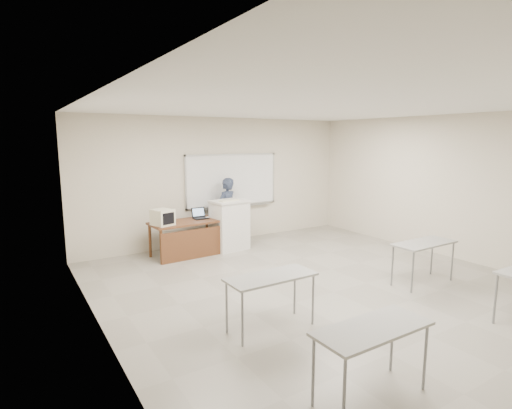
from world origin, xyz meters
TOP-DOWN VIEW (x-y plane):
  - floor at (0.00, 0.00)m, footprint 7.00×8.00m
  - whiteboard at (0.30, 3.97)m, footprint 2.48×0.10m
  - student_desks at (-0.00, -1.35)m, footprint 4.40×2.20m
  - instructor_desk at (-1.22, 3.19)m, footprint 1.49×0.74m
  - podium at (-0.20, 3.20)m, footprint 0.80×0.59m
  - crt_monitor at (-1.77, 3.18)m, footprint 0.36×0.41m
  - laptop at (-0.82, 3.43)m, footprint 0.32×0.29m
  - mouse at (-0.67, 3.35)m, footprint 0.12×0.10m
  - keyboard at (-0.27, 3.08)m, footprint 0.48×0.22m
  - presenter at (-0.00, 3.71)m, footprint 0.68×0.57m

SIDE VIEW (x-z plane):
  - floor at x=0.00m, z-range -0.01..0.00m
  - instructor_desk at x=-1.22m, z-range 0.18..0.93m
  - podium at x=-0.20m, z-range 0.00..1.14m
  - student_desks at x=0.00m, z-range 0.31..1.04m
  - mouse at x=-0.67m, z-range 0.75..0.79m
  - presenter at x=0.00m, z-range 0.00..1.59m
  - laptop at x=-0.82m, z-range 0.69..0.92m
  - crt_monitor at x=-1.77m, z-range 0.74..1.08m
  - keyboard at x=-0.27m, z-range 1.14..1.16m
  - whiteboard at x=0.30m, z-range 0.83..2.14m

